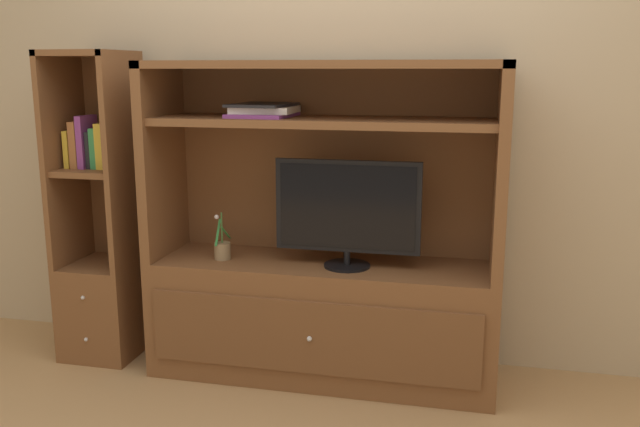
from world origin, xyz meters
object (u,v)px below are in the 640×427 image
Objects in this scene: tv_monitor at (347,211)px; potted_plant at (222,250)px; magazine_stack at (264,110)px; media_console at (323,280)px; bookshelf_tall at (103,253)px; upright_book_row at (90,145)px.

potted_plant is (-0.62, -0.01, -0.22)m from tv_monitor.
magazine_stack is at bearing 172.47° from tv_monitor.
media_console is 4.81× the size of magazine_stack.
magazine_stack is at bearing -0.34° from bookshelf_tall.
bookshelf_tall is (-0.89, 0.01, -0.75)m from magazine_stack.
potted_plant is 0.71m from magazine_stack.
tv_monitor is (0.13, -0.06, 0.36)m from media_console.
magazine_stack is at bearing 17.11° from potted_plant.
tv_monitor is 2.92× the size of potted_plant.
media_console reaches higher than tv_monitor.
upright_book_row is (-0.71, 0.06, 0.48)m from potted_plant.
potted_plant is 0.70m from bookshelf_tall.
bookshelf_tall is 0.56m from upright_book_row.
magazine_stack is 0.94m from upright_book_row.
bookshelf_tall is at bearing 179.85° from media_console.
media_console is 6.35× the size of upright_book_row.
potted_plant is 0.67× the size of magazine_stack.
media_console is at bearing 156.36° from tv_monitor.
bookshelf_tall reaches higher than media_console.
bookshelf_tall is at bearing 179.66° from magazine_stack.
potted_plant is at bearing -162.89° from magazine_stack.
upright_book_row is at bearing 175.42° from potted_plant.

